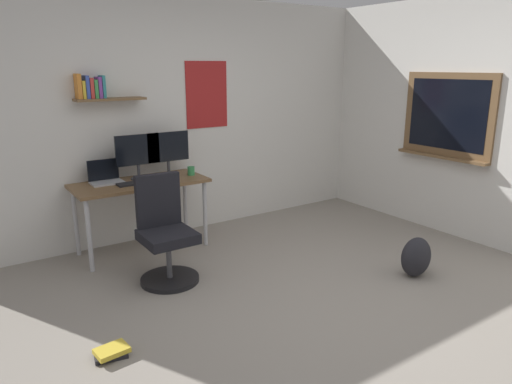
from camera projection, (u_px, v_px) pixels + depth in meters
name	position (u px, v px, depth m)	size (l,w,h in m)	color
ground_plane	(326.00, 314.00, 3.67)	(5.20, 5.20, 0.00)	gray
wall_back	(182.00, 118.00, 5.28)	(5.00, 0.30, 2.60)	silver
desk	(140.00, 189.00, 4.79)	(1.33, 0.60, 0.74)	brown
office_chair	(165.00, 236.00, 4.17)	(0.52, 0.52, 0.95)	black
laptop	(106.00, 177.00, 4.70)	(0.31, 0.21, 0.23)	#ADAFB5
monitor_primary	(138.00, 153.00, 4.79)	(0.46, 0.17, 0.46)	#38383D
monitor_secondary	(168.00, 150.00, 4.97)	(0.46, 0.17, 0.46)	#38383D
keyboard	(136.00, 183.00, 4.67)	(0.37, 0.13, 0.02)	black
computer_mouse	(163.00, 179.00, 4.82)	(0.10, 0.06, 0.03)	#262628
coffee_mug	(191.00, 171.00, 5.04)	(0.08, 0.08, 0.09)	#338C4C
backpack	(416.00, 257.00, 4.29)	(0.32, 0.22, 0.37)	#232328
book_stack_on_floor	(111.00, 352.00, 3.13)	(0.23, 0.19, 0.07)	black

